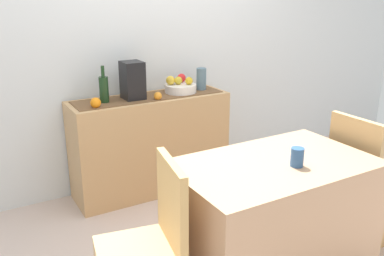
{
  "coord_description": "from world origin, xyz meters",
  "views": [
    {
      "loc": [
        -1.52,
        -2.16,
        1.67
      ],
      "look_at": [
        -0.06,
        0.36,
        0.71
      ],
      "focal_mm": 39.0,
      "sensor_mm": 36.0,
      "label": 1
    }
  ],
  "objects_px": {
    "fruit_bowl": "(181,88)",
    "coffee_maker": "(133,81)",
    "coffee_cup": "(297,157)",
    "dining_table": "(271,219)",
    "sideboard_console": "(151,144)",
    "chair_by_corner": "(363,201)",
    "wine_bottle": "(104,89)",
    "ceramic_vase": "(201,79)"
  },
  "relations": [
    {
      "from": "fruit_bowl",
      "to": "coffee_maker",
      "type": "height_order",
      "value": "coffee_maker"
    },
    {
      "from": "fruit_bowl",
      "to": "coffee_cup",
      "type": "distance_m",
      "value": 1.52
    },
    {
      "from": "dining_table",
      "to": "sideboard_console",
      "type": "bearing_deg",
      "value": 95.75
    },
    {
      "from": "coffee_cup",
      "to": "sideboard_console",
      "type": "bearing_deg",
      "value": 97.82
    },
    {
      "from": "chair_by_corner",
      "to": "fruit_bowl",
      "type": "bearing_deg",
      "value": 116.17
    },
    {
      "from": "coffee_cup",
      "to": "chair_by_corner",
      "type": "relative_size",
      "value": 0.12
    },
    {
      "from": "fruit_bowl",
      "to": "dining_table",
      "type": "bearing_deg",
      "value": -96.15
    },
    {
      "from": "wine_bottle",
      "to": "dining_table",
      "type": "distance_m",
      "value": 1.61
    },
    {
      "from": "wine_bottle",
      "to": "coffee_maker",
      "type": "bearing_deg",
      "value": 0.0
    },
    {
      "from": "sideboard_console",
      "to": "ceramic_vase",
      "type": "bearing_deg",
      "value": 0.0
    },
    {
      "from": "fruit_bowl",
      "to": "chair_by_corner",
      "type": "bearing_deg",
      "value": -63.83
    },
    {
      "from": "ceramic_vase",
      "to": "sideboard_console",
      "type": "bearing_deg",
      "value": 180.0
    },
    {
      "from": "wine_bottle",
      "to": "coffee_cup",
      "type": "xyz_separation_m",
      "value": [
        0.59,
        -1.51,
        -0.15
      ]
    },
    {
      "from": "dining_table",
      "to": "chair_by_corner",
      "type": "distance_m",
      "value": 0.85
    },
    {
      "from": "sideboard_console",
      "to": "coffee_cup",
      "type": "distance_m",
      "value": 1.57
    },
    {
      "from": "coffee_maker",
      "to": "dining_table",
      "type": "xyz_separation_m",
      "value": [
        0.28,
        -1.41,
        -0.62
      ]
    },
    {
      "from": "coffee_cup",
      "to": "chair_by_corner",
      "type": "xyz_separation_m",
      "value": [
        0.78,
        0.11,
        -0.53
      ]
    },
    {
      "from": "sideboard_console",
      "to": "fruit_bowl",
      "type": "bearing_deg",
      "value": 0.0
    },
    {
      "from": "wine_bottle",
      "to": "coffee_cup",
      "type": "relative_size",
      "value": 2.71
    },
    {
      "from": "fruit_bowl",
      "to": "sideboard_console",
      "type": "bearing_deg",
      "value": 180.0
    },
    {
      "from": "coffee_maker",
      "to": "chair_by_corner",
      "type": "height_order",
      "value": "coffee_maker"
    },
    {
      "from": "sideboard_console",
      "to": "wine_bottle",
      "type": "height_order",
      "value": "wine_bottle"
    },
    {
      "from": "ceramic_vase",
      "to": "coffee_cup",
      "type": "bearing_deg",
      "value": -100.97
    },
    {
      "from": "sideboard_console",
      "to": "ceramic_vase",
      "type": "distance_m",
      "value": 0.72
    },
    {
      "from": "fruit_bowl",
      "to": "wine_bottle",
      "type": "distance_m",
      "value": 0.68
    },
    {
      "from": "sideboard_console",
      "to": "wine_bottle",
      "type": "relative_size",
      "value": 4.55
    },
    {
      "from": "sideboard_console",
      "to": "dining_table",
      "type": "xyz_separation_m",
      "value": [
        0.14,
        -1.41,
        -0.05
      ]
    },
    {
      "from": "sideboard_console",
      "to": "ceramic_vase",
      "type": "xyz_separation_m",
      "value": [
        0.5,
        0.0,
        0.52
      ]
    },
    {
      "from": "dining_table",
      "to": "chair_by_corner",
      "type": "xyz_separation_m",
      "value": [
        0.84,
        -0.0,
        -0.1
      ]
    },
    {
      "from": "wine_bottle",
      "to": "chair_by_corner",
      "type": "relative_size",
      "value": 0.33
    },
    {
      "from": "fruit_bowl",
      "to": "ceramic_vase",
      "type": "distance_m",
      "value": 0.22
    },
    {
      "from": "ceramic_vase",
      "to": "coffee_cup",
      "type": "distance_m",
      "value": 1.55
    },
    {
      "from": "ceramic_vase",
      "to": "chair_by_corner",
      "type": "relative_size",
      "value": 0.22
    },
    {
      "from": "fruit_bowl",
      "to": "ceramic_vase",
      "type": "xyz_separation_m",
      "value": [
        0.21,
        0.0,
        0.06
      ]
    },
    {
      "from": "wine_bottle",
      "to": "chair_by_corner",
      "type": "xyz_separation_m",
      "value": [
        1.37,
        -1.41,
        -0.68
      ]
    },
    {
      "from": "wine_bottle",
      "to": "fruit_bowl",
      "type": "bearing_deg",
      "value": 0.0
    },
    {
      "from": "fruit_bowl",
      "to": "ceramic_vase",
      "type": "height_order",
      "value": "ceramic_vase"
    },
    {
      "from": "dining_table",
      "to": "coffee_cup",
      "type": "distance_m",
      "value": 0.44
    },
    {
      "from": "fruit_bowl",
      "to": "chair_by_corner",
      "type": "height_order",
      "value": "fruit_bowl"
    },
    {
      "from": "chair_by_corner",
      "to": "coffee_maker",
      "type": "bearing_deg",
      "value": 128.7
    },
    {
      "from": "sideboard_console",
      "to": "coffee_maker",
      "type": "distance_m",
      "value": 0.59
    },
    {
      "from": "coffee_maker",
      "to": "chair_by_corner",
      "type": "bearing_deg",
      "value": -51.3
    }
  ]
}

